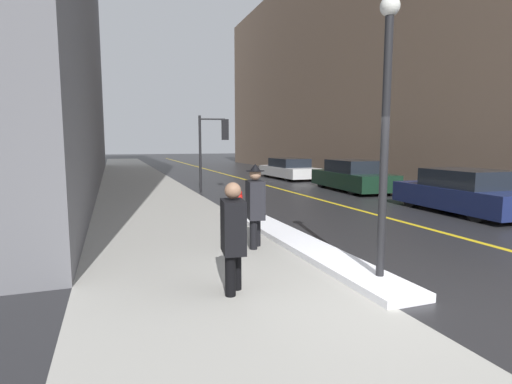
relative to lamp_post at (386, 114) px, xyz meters
name	(u,v)px	position (x,y,z in m)	size (l,w,h in m)	color
ground_plane	(385,302)	(-0.38, -0.63, -2.54)	(160.00, 160.00, 0.00)	#232326
sidewalk_slab	(144,189)	(-2.38, 14.37, -2.54)	(4.00, 80.00, 0.01)	#9E9B93
road_centre_stripe	(264,185)	(3.62, 14.37, -2.54)	(0.16, 80.00, 0.00)	gold
snow_bank_curb	(283,234)	(-0.15, 3.29, -2.48)	(0.78, 8.33, 0.13)	white
building_facade_right	(344,71)	(12.62, 21.37, 4.91)	(6.00, 36.00, 14.91)	#846B56
lamp_post	(386,114)	(0.00, 0.00, 0.00)	(0.28, 0.28, 4.16)	black
traffic_light_near	(216,137)	(0.58, 12.31, -0.15)	(1.30, 0.36, 3.33)	black
pedestrian_trailing	(233,233)	(-2.20, 0.38, -1.66)	(0.37, 0.74, 1.59)	black
pedestrian_with_shoulder_bag	(255,203)	(-1.08, 2.61, -1.61)	(0.38, 0.76, 1.72)	black
parked_car_navy	(464,193)	(6.38, 4.39, -1.92)	(2.09, 4.49, 1.34)	navy
parked_car_dark_green	(353,176)	(6.48, 10.60, -1.90)	(2.20, 4.97, 1.38)	black
parked_car_white	(288,169)	(6.27, 17.16, -1.95)	(1.97, 4.90, 1.24)	silver
fire_hydrant	(239,201)	(-0.11, 6.76, -2.20)	(0.20, 0.20, 0.70)	red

